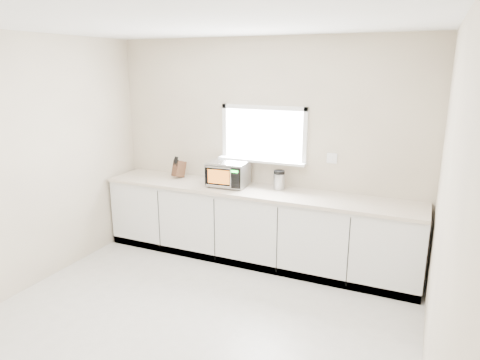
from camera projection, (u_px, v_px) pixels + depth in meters
The scene contains 8 objects.
ground at pixel (184, 334), 3.89m from camera, with size 4.00×4.00×0.00m, color beige.
back_wall at pixel (264, 149), 5.30m from camera, with size 4.00×0.17×2.70m.
cabinets at pixel (254, 227), 5.28m from camera, with size 3.92×0.60×0.88m, color silver.
countertop at pixel (254, 191), 5.15m from camera, with size 3.92×0.64×0.04m, color beige.
microwave at pixel (228, 173), 5.26m from camera, with size 0.50×0.41×0.31m.
knife_block at pixel (179, 168), 5.66m from camera, with size 0.14×0.22×0.29m.
cutting_board at pixel (224, 169), 5.54m from camera, with size 0.29×0.29×0.02m, color olive.
coffee_grinder at pixel (279, 180), 5.14m from camera, with size 0.16×0.16×0.23m.
Camera 1 is at (1.85, -2.89, 2.36)m, focal length 32.00 mm.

